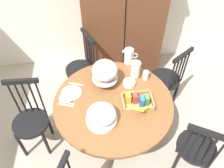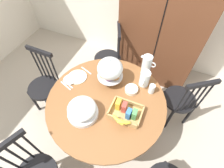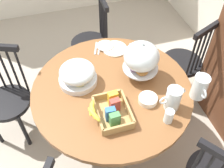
{
  "view_description": "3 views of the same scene",
  "coord_description": "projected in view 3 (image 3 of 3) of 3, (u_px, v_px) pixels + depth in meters",
  "views": [
    {
      "loc": [
        -0.17,
        -1.28,
        2.53
      ],
      "look_at": [
        0.0,
        0.34,
        0.84
      ],
      "focal_mm": 35.5,
      "sensor_mm": 36.0,
      "label": 1
    },
    {
      "loc": [
        0.43,
        -0.66,
        2.23
      ],
      "look_at": [
        0.0,
        0.34,
        0.84
      ],
      "focal_mm": 27.04,
      "sensor_mm": 36.0,
      "label": 2
    },
    {
      "loc": [
        1.28,
        -0.19,
        2.27
      ],
      "look_at": [
        0.0,
        0.19,
        0.79
      ],
      "focal_mm": 41.83,
      "sensor_mm": 36.0,
      "label": 3
    }
  ],
  "objects": [
    {
      "name": "ground_plane",
      "position": [
        93.0,
        142.0,
        2.54
      ],
      "size": [
        10.0,
        10.0,
        0.0
      ],
      "primitive_type": "plane",
      "color": "#A89E8E"
    },
    {
      "name": "dining_table",
      "position": [
        112.0,
        104.0,
        2.18
      ],
      "size": [
        1.25,
        1.25,
        0.74
      ],
      "color": "brown",
      "rests_on": "ground_plane"
    },
    {
      "name": "windsor_chair_facing_door",
      "position": [
        184.0,
        64.0,
        2.63
      ],
      "size": [
        0.44,
        0.44,
        0.97
      ],
      "color": "black",
      "rests_on": "ground_plane"
    },
    {
      "name": "windsor_chair_far_side",
      "position": [
        92.0,
        43.0,
        2.84
      ],
      "size": [
        0.4,
        0.4,
        0.97
      ],
      "color": "black",
      "rests_on": "ground_plane"
    },
    {
      "name": "windsor_chair_host_seat",
      "position": [
        8.0,
        100.0,
        2.31
      ],
      "size": [
        0.43,
        0.43,
        0.97
      ],
      "color": "black",
      "rests_on": "ground_plane"
    },
    {
      "name": "pastry_stand_with_dome",
      "position": [
        141.0,
        58.0,
        1.97
      ],
      "size": [
        0.28,
        0.28,
        0.34
      ],
      "color": "silver",
      "rests_on": "dining_table"
    },
    {
      "name": "fruit_platter_covered",
      "position": [
        77.0,
        74.0,
        2.01
      ],
      "size": [
        0.3,
        0.3,
        0.18
      ],
      "color": "silver",
      "rests_on": "dining_table"
    },
    {
      "name": "orange_juice_pitcher",
      "position": [
        173.0,
        99.0,
        1.84
      ],
      "size": [
        0.11,
        0.19,
        0.19
      ],
      "color": "silver",
      "rests_on": "dining_table"
    },
    {
      "name": "milk_pitcher",
      "position": [
        199.0,
        88.0,
        1.91
      ],
      "size": [
        0.2,
        0.11,
        0.2
      ],
      "color": "silver",
      "rests_on": "dining_table"
    },
    {
      "name": "cereal_basket",
      "position": [
        111.0,
        111.0,
        1.82
      ],
      "size": [
        0.32,
        0.3,
        0.12
      ],
      "color": "tan",
      "rests_on": "dining_table"
    },
    {
      "name": "china_plate_large",
      "position": [
        115.0,
        49.0,
        2.33
      ],
      "size": [
        0.22,
        0.22,
        0.01
      ],
      "primitive_type": "cylinder",
      "color": "white",
      "rests_on": "dining_table"
    },
    {
      "name": "china_plate_small",
      "position": [
        105.0,
        46.0,
        2.35
      ],
      "size": [
        0.15,
        0.15,
        0.01
      ],
      "primitive_type": "cylinder",
      "color": "white",
      "rests_on": "china_plate_large"
    },
    {
      "name": "cereal_bowl",
      "position": [
        148.0,
        99.0,
        1.92
      ],
      "size": [
        0.14,
        0.14,
        0.04
      ],
      "primitive_type": "cylinder",
      "color": "white",
      "rests_on": "dining_table"
    },
    {
      "name": "drinking_glass",
      "position": [
        169.0,
        116.0,
        1.79
      ],
      "size": [
        0.06,
        0.06,
        0.11
      ],
      "primitive_type": "cylinder",
      "color": "silver",
      "rests_on": "dining_table"
    },
    {
      "name": "table_knife",
      "position": [
        99.0,
        48.0,
        2.34
      ],
      "size": [
        0.16,
        0.07,
        0.01
      ],
      "primitive_type": "cube",
      "rotation": [
        0.0,
        0.0,
        9.08
      ],
      "color": "silver",
      "rests_on": "dining_table"
    },
    {
      "name": "dinner_fork",
      "position": [
        96.0,
        48.0,
        2.34
      ],
      "size": [
        0.16,
        0.07,
        0.01
      ],
      "primitive_type": "cube",
      "rotation": [
        0.0,
        0.0,
        9.08
      ],
      "color": "silver",
      "rests_on": "dining_table"
    },
    {
      "name": "soup_spoon",
      "position": [
        130.0,
        49.0,
        2.33
      ],
      "size": [
        0.16,
        0.07,
        0.01
      ],
      "primitive_type": "cube",
      "rotation": [
        0.0,
        0.0,
        9.08
      ],
      "color": "silver",
      "rests_on": "dining_table"
    }
  ]
}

